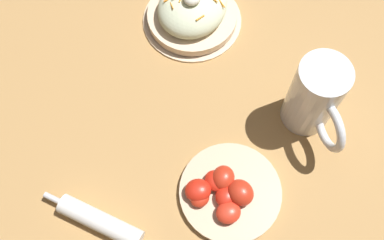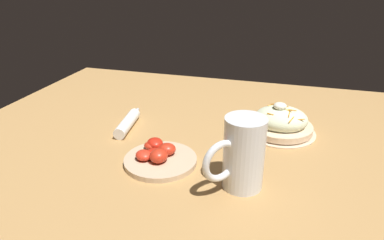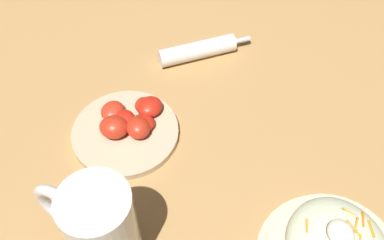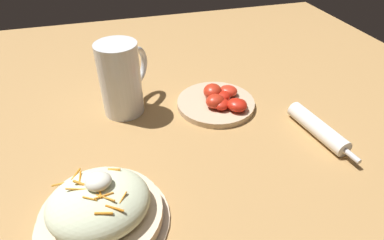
{
  "view_description": "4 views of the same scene",
  "coord_description": "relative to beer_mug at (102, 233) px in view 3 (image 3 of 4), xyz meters",
  "views": [
    {
      "loc": [
        -0.25,
        -0.08,
        0.81
      ],
      "look_at": [
        0.02,
        0.09,
        0.05
      ],
      "focal_mm": 42.32,
      "sensor_mm": 36.0,
      "label": 1
    },
    {
      "loc": [
        0.25,
        -0.74,
        0.46
      ],
      "look_at": [
        0.01,
        0.07,
        0.09
      ],
      "focal_mm": 32.34,
      "sensor_mm": 36.0,
      "label": 2
    },
    {
      "loc": [
        0.43,
        -0.01,
        0.62
      ],
      "look_at": [
        0.02,
        0.08,
        0.09
      ],
      "focal_mm": 40.95,
      "sensor_mm": 36.0,
      "label": 3
    },
    {
      "loc": [
        0.19,
        0.58,
        0.44
      ],
      "look_at": [
        0.05,
        0.09,
        0.06
      ],
      "focal_mm": 30.26,
      "sensor_mm": 36.0,
      "label": 4
    }
  ],
  "objects": [
    {
      "name": "tomato_plate",
      "position": [
        -0.22,
        0.05,
        -0.06
      ],
      "size": [
        0.19,
        0.19,
        0.05
      ],
      "color": "#D1B28E",
      "rests_on": "ground_plane"
    },
    {
      "name": "ground_plane",
      "position": [
        -0.17,
        0.08,
        -0.07
      ],
      "size": [
        1.43,
        1.43,
        0.0
      ],
      "primitive_type": "plane",
      "color": "#B2844C"
    },
    {
      "name": "beer_mug",
      "position": [
        0.0,
        0.0,
        0.0
      ],
      "size": [
        0.12,
        0.14,
        0.17
      ],
      "color": "white",
      "rests_on": "ground_plane"
    },
    {
      "name": "napkin_roll",
      "position": [
        -0.38,
        0.21,
        -0.06
      ],
      "size": [
        0.06,
        0.19,
        0.04
      ],
      "color": "white",
      "rests_on": "ground_plane"
    }
  ]
}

